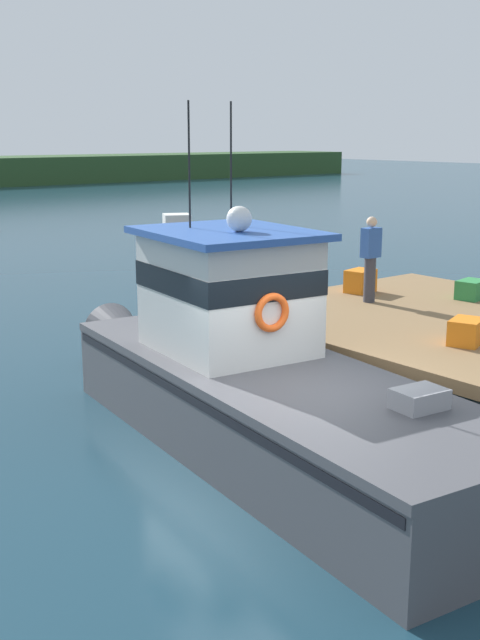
{
  "coord_description": "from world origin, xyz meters",
  "views": [
    {
      "loc": [
        -6.61,
        -7.27,
        4.33
      ],
      "look_at": [
        1.2,
        2.57,
        1.4
      ],
      "focal_mm": 44.77,
      "sensor_mm": 36.0,
      "label": 1
    }
  ],
  "objects_px": {
    "crate_single_by_cleat": "(466,332)",
    "crate_stack_mid_dock": "(472,290)",
    "main_fishing_boat": "(252,374)",
    "moored_boat_far_left": "(178,236)",
    "crate_single_far": "(360,281)",
    "deckhand_by_the_boat": "(370,257)"
  },
  "relations": [
    {
      "from": "main_fishing_boat",
      "to": "crate_single_by_cleat",
      "type": "distance_m",
      "value": 3.45
    },
    {
      "from": "main_fishing_boat",
      "to": "deckhand_by_the_boat",
      "type": "bearing_deg",
      "value": 22.2
    },
    {
      "from": "crate_stack_mid_dock",
      "to": "deckhand_by_the_boat",
      "type": "relative_size",
      "value": 0.37
    },
    {
      "from": "main_fishing_boat",
      "to": "moored_boat_far_left",
      "type": "relative_size",
      "value": 2.02
    },
    {
      "from": "deckhand_by_the_boat",
      "to": "moored_boat_far_left",
      "type": "xyz_separation_m",
      "value": [
        6.26,
        15.76,
        -1.62
      ]
    },
    {
      "from": "crate_single_by_cleat",
      "to": "moored_boat_far_left",
      "type": "distance_m",
      "value": 20.29
    },
    {
      "from": "moored_boat_far_left",
      "to": "main_fishing_boat",
      "type": "bearing_deg",
      "value": -121.18
    },
    {
      "from": "main_fishing_boat",
      "to": "moored_boat_far_left",
      "type": "xyz_separation_m",
      "value": [
        10.61,
        17.54,
        -0.57
      ]
    },
    {
      "from": "main_fishing_boat",
      "to": "moored_boat_far_left",
      "type": "distance_m",
      "value": 20.51
    },
    {
      "from": "crate_single_by_cleat",
      "to": "moored_boat_far_left",
      "type": "relative_size",
      "value": 0.12
    },
    {
      "from": "crate_stack_mid_dock",
      "to": "moored_boat_far_left",
      "type": "distance_m",
      "value": 17.42
    },
    {
      "from": "crate_single_far",
      "to": "deckhand_by_the_boat",
      "type": "relative_size",
      "value": 0.37
    },
    {
      "from": "crate_single_by_cleat",
      "to": "crate_stack_mid_dock",
      "type": "bearing_deg",
      "value": 34.5
    },
    {
      "from": "main_fishing_boat",
      "to": "deckhand_by_the_boat",
      "type": "relative_size",
      "value": 6.1
    },
    {
      "from": "main_fishing_boat",
      "to": "crate_single_far",
      "type": "relative_size",
      "value": 16.58
    },
    {
      "from": "deckhand_by_the_boat",
      "to": "crate_single_by_cleat",
      "type": "bearing_deg",
      "value": -111.1
    },
    {
      "from": "main_fishing_boat",
      "to": "deckhand_by_the_boat",
      "type": "distance_m",
      "value": 4.82
    },
    {
      "from": "crate_stack_mid_dock",
      "to": "deckhand_by_the_boat",
      "type": "xyz_separation_m",
      "value": [
        -1.77,
        1.05,
        0.67
      ]
    },
    {
      "from": "deckhand_by_the_boat",
      "to": "moored_boat_far_left",
      "type": "height_order",
      "value": "deckhand_by_the_boat"
    },
    {
      "from": "crate_single_far",
      "to": "crate_single_by_cleat",
      "type": "height_order",
      "value": "crate_single_far"
    },
    {
      "from": "crate_single_far",
      "to": "moored_boat_far_left",
      "type": "distance_m",
      "value": 16.06
    },
    {
      "from": "main_fishing_boat",
      "to": "moored_boat_far_left",
      "type": "height_order",
      "value": "main_fishing_boat"
    }
  ]
}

